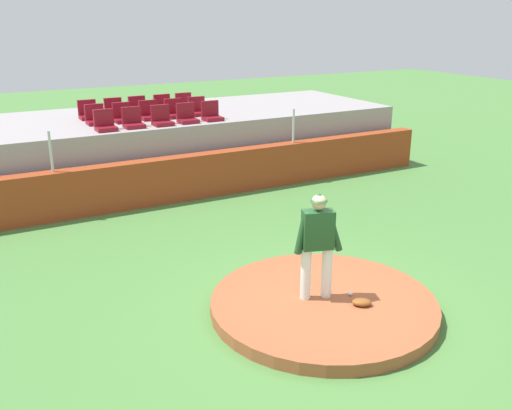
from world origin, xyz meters
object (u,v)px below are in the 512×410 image
Objects in this scene: stadium_chair_7 at (149,114)px; stadium_chair_13 at (163,107)px; stadium_chair_5 at (96,118)px; stadium_chair_12 at (138,109)px; stadium_chair_2 at (162,119)px; pitcher at (318,238)px; stadium_chair_4 at (211,114)px; fielding_glove at (362,302)px; stadium_chair_10 at (88,113)px; stadium_chair_11 at (114,111)px; stadium_chair_14 at (185,105)px; stadium_chair_1 at (133,121)px; stadium_chair_8 at (174,112)px; stadium_chair_3 at (187,117)px; stadium_chair_0 at (105,124)px; stadium_chair_9 at (198,109)px; baseball at (350,293)px; stadium_chair_6 at (123,116)px.

stadium_chair_7 and stadium_chair_13 have the same top height.
stadium_chair_5 is 1.00× the size of stadium_chair_12.
pitcher is at bearing 89.25° from stadium_chair_2.
fielding_glove is at bearing 82.48° from stadium_chair_4.
stadium_chair_11 is (0.72, 0.03, 0.00)m from stadium_chair_10.
stadium_chair_13 reaches higher than fielding_glove.
stadium_chair_1 is at bearing 40.67° from stadium_chair_14.
stadium_chair_7 is 0.70m from stadium_chair_8.
stadium_chair_10 is at bearing -31.79° from stadium_chair_4.
stadium_chair_10 is (-1.41, 0.85, 0.00)m from stadium_chair_7.
stadium_chair_3 is 1.00× the size of stadium_chair_11.
stadium_chair_0 and stadium_chair_8 have the same top height.
stadium_chair_9 is 1.00× the size of stadium_chair_10.
stadium_chair_11 reaches higher than fielding_glove.
stadium_chair_2 reaches higher than baseball.
stadium_chair_14 is at bearing -88.17° from stadium_chair_9.
stadium_chair_2 is (0.09, 7.14, 0.70)m from pitcher.
stadium_chair_13 is at bearing -91.13° from stadium_chair_8.
stadium_chair_1 and stadium_chair_11 have the same top height.
stadium_chair_4 is 1.81m from stadium_chair_14.
stadium_chair_1 is at bearing 22.71° from stadium_chair_9.
stadium_chair_1 and stadium_chair_2 have the same top height.
stadium_chair_5 is 0.70m from stadium_chair_6.
stadium_chair_6 is 1.19m from stadium_chair_12.
stadium_chair_0 is 1.00× the size of stadium_chair_4.
stadium_chair_6 is 2.31m from stadium_chair_14.
stadium_chair_9 is at bearing 91.83° from stadium_chair_14.
stadium_chair_5 is at bearing 89.59° from stadium_chair_10.
stadium_chair_9 is at bearing 157.12° from stadium_chair_11.
stadium_chair_5 is at bearing -51.65° from stadium_chair_1.
stadium_chair_5 is 1.00× the size of stadium_chair_9.
stadium_chair_10 reaches higher than pitcher.
stadium_chair_10 is at bearing -31.14° from stadium_chair_7.
stadium_chair_5 is (-1.86, 8.30, 1.67)m from baseball.
stadium_chair_8 is (-0.71, 0.87, 0.00)m from stadium_chair_4.
stadium_chair_0 is 1.70m from stadium_chair_7.
stadium_chair_1 is at bearing -49.34° from fielding_glove.
stadium_chair_3 and stadium_chair_7 have the same top height.
stadium_chair_12 is at bearing -126.45° from stadium_chair_6.
stadium_chair_0 is 1.00× the size of stadium_chair_12.
stadium_chair_13 is (-0.70, 1.81, 0.00)m from stadium_chair_4.
stadium_chair_1 is 2.13m from stadium_chair_4.
stadium_chair_13 is (2.14, 1.84, 0.00)m from stadium_chair_0.
stadium_chair_1 is 2.30m from stadium_chair_9.
stadium_chair_3 is 1.00× the size of stadium_chair_10.
stadium_chair_5 is at bearing 117.76° from pitcher.
pitcher reaches higher than fielding_glove.
stadium_chair_8 reaches higher than baseball.
stadium_chair_0 is 2.31m from stadium_chair_8.
stadium_chair_8 and stadium_chair_13 have the same top height.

